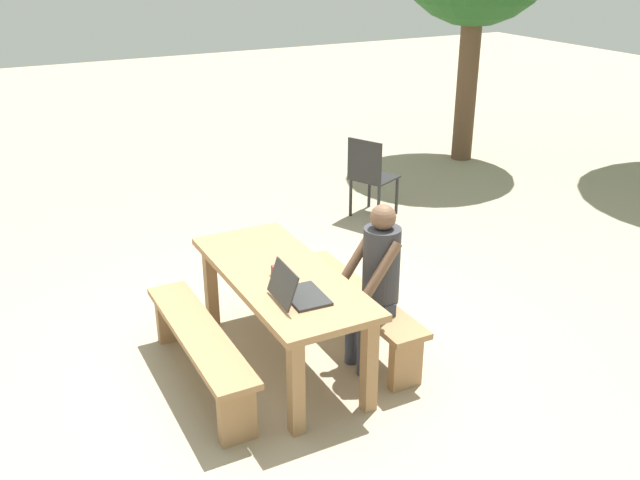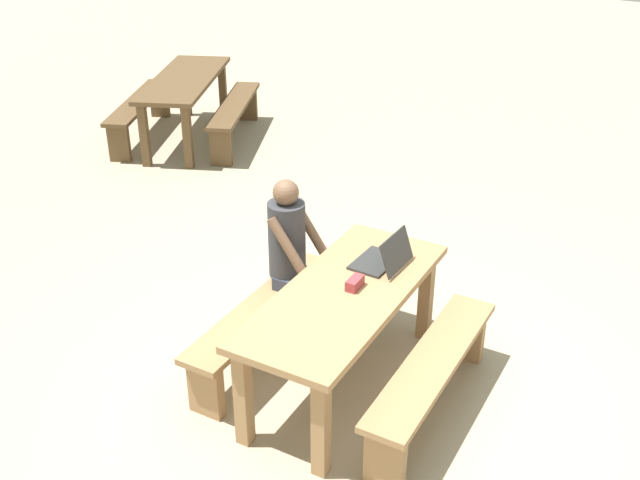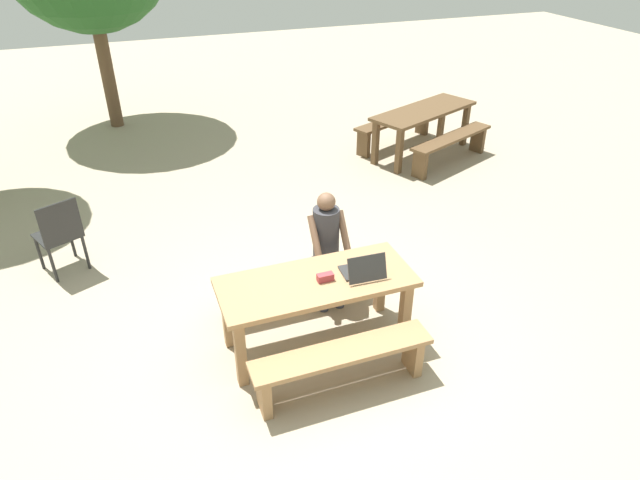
# 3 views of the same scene
# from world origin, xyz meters

# --- Properties ---
(ground_plane) EXTENTS (30.00, 30.00, 0.00)m
(ground_plane) POSITION_xyz_m (0.00, 0.00, 0.00)
(ground_plane) COLOR tan
(picnic_table_front) EXTENTS (1.78, 0.74, 0.75)m
(picnic_table_front) POSITION_xyz_m (0.00, 0.00, 0.63)
(picnic_table_front) COLOR #9E754C
(picnic_table_front) RESTS_ON ground
(bench_near) EXTENTS (1.59, 0.30, 0.44)m
(bench_near) POSITION_xyz_m (0.00, -0.63, 0.33)
(bench_near) COLOR #9E754C
(bench_near) RESTS_ON ground
(bench_far) EXTENTS (1.59, 0.30, 0.44)m
(bench_far) POSITION_xyz_m (0.00, 0.63, 0.33)
(bench_far) COLOR #9E754C
(bench_far) RESTS_ON ground
(laptop) EXTENTS (0.37, 0.34, 0.25)m
(laptop) POSITION_xyz_m (0.42, -0.08, 0.81)
(laptop) COLOR #2D2D2D
(laptop) RESTS_ON picnic_table_front
(small_pouch) EXTENTS (0.15, 0.07, 0.07)m
(small_pouch) POSITION_xyz_m (0.07, -0.04, 0.78)
(small_pouch) COLOR #993338
(small_pouch) RESTS_ON picnic_table_front
(person_seated) EXTENTS (0.38, 0.39, 1.26)m
(person_seated) POSITION_xyz_m (0.33, 0.59, 0.72)
(person_seated) COLOR #333847
(person_seated) RESTS_ON ground
(picnic_table_mid) EXTENTS (2.09, 1.40, 0.78)m
(picnic_table_mid) POSITION_xyz_m (3.28, 3.86, 0.65)
(picnic_table_mid) COLOR brown
(picnic_table_mid) RESTS_ON ground
(bench_mid_south) EXTENTS (1.75, 0.96, 0.48)m
(bench_mid_south) POSITION_xyz_m (3.51, 3.31, 0.36)
(bench_mid_south) COLOR brown
(bench_mid_south) RESTS_ON ground
(bench_mid_north) EXTENTS (1.75, 0.96, 0.48)m
(bench_mid_north) POSITION_xyz_m (3.05, 4.40, 0.36)
(bench_mid_north) COLOR brown
(bench_mid_north) RESTS_ON ground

